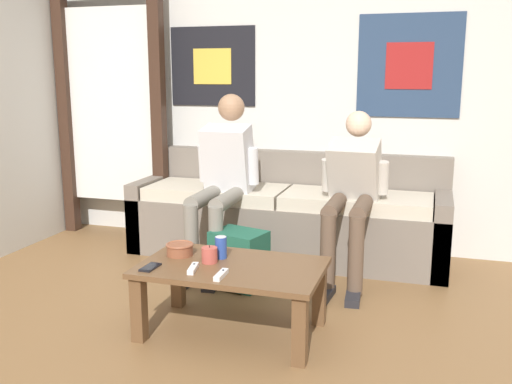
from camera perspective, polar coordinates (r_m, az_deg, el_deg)
name	(u,v)px	position (r m, az deg, el deg)	size (l,w,h in m)	color
ground_plane	(194,383)	(2.79, -6.21, -18.47)	(18.00, 18.00, 0.00)	brown
wall_back	(307,90)	(4.64, 5.13, 10.17)	(10.00, 0.07, 2.55)	silver
door_frame	(111,98)	(5.07, -14.33, 9.11)	(1.00, 0.10, 2.15)	#382319
couch	(287,218)	(4.46, 3.09, -2.66)	(2.43, 0.69, 0.79)	#70665B
coffee_table	(232,277)	(3.13, -2.44, -8.51)	(0.99, 0.60, 0.39)	brown
person_seated_adult	(223,174)	(4.14, -3.37, 1.81)	(0.47, 0.87, 1.26)	gray
person_seated_teen	(352,188)	(3.94, 9.54, 0.35)	(0.47, 0.90, 1.15)	brown
backpack	(238,260)	(3.83, -1.80, -6.84)	(0.40, 0.35, 0.38)	#1E5642
ceramic_bowl	(180,248)	(3.28, -7.62, -5.62)	(0.16, 0.16, 0.07)	brown
pillar_candle	(210,255)	(3.14, -4.67, -6.29)	(0.09, 0.09, 0.10)	#B24C42
drink_can_blue	(221,247)	(3.20, -3.53, -5.55)	(0.07, 0.07, 0.12)	#28479E
game_controller_near_left	(193,268)	(3.03, -6.32, -7.60)	(0.06, 0.15, 0.03)	white
game_controller_near_right	(222,275)	(2.93, -3.46, -8.27)	(0.04, 0.14, 0.03)	white
cell_phone	(150,267)	(3.10, -10.53, -7.40)	(0.07, 0.14, 0.01)	black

